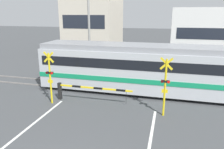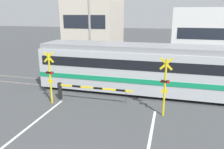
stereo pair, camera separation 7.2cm
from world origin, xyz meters
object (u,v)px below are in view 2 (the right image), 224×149
crossing_signal_left (50,75)px  crossing_signal_right (165,84)px  crossing_barrier_near (80,89)px  pedestrian (138,62)px  crossing_barrier_far (147,71)px  commuter_train (142,67)px

crossing_signal_left → crossing_signal_right: same height
crossing_barrier_near → pedestrian: bearing=73.7°
pedestrian → crossing_barrier_far: bearing=-65.6°
crossing_barrier_near → crossing_barrier_far: same height
crossing_barrier_near → crossing_signal_right: crossing_signal_right is taller
crossing_signal_left → crossing_signal_right: size_ratio=1.00×
commuter_train → crossing_signal_left: bearing=-145.5°
crossing_signal_right → crossing_signal_left: bearing=180.0°
commuter_train → crossing_signal_left: 6.23m
crossing_barrier_near → crossing_barrier_far: 6.79m
crossing_barrier_far → crossing_signal_right: 6.71m
commuter_train → crossing_barrier_far: bearing=87.9°
commuter_train → crossing_signal_right: size_ratio=4.42×
crossing_barrier_far → commuter_train: bearing=-92.1°
crossing_barrier_far → pedestrian: pedestrian is taller
commuter_train → pedestrian: (-1.09, 5.55, -0.90)m
crossing_signal_left → crossing_signal_right: bearing=0.0°
crossing_barrier_far → crossing_signal_left: 8.37m
crossing_signal_right → pedestrian: size_ratio=2.06×
commuter_train → crossing_barrier_far: 3.08m
pedestrian → crossing_signal_right: bearing=-72.9°
crossing_barrier_far → crossing_signal_left: crossing_signal_left is taller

